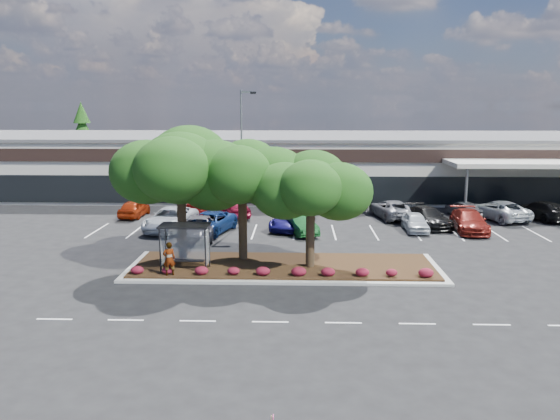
{
  "coord_description": "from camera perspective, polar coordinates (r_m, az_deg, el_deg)",
  "views": [
    {
      "loc": [
        -1.24,
        -26.52,
        9.29
      ],
      "look_at": [
        -2.38,
        8.61,
        2.6
      ],
      "focal_mm": 35.0,
      "sensor_mm": 36.0,
      "label": 1
    }
  ],
  "objects": [
    {
      "name": "car_17",
      "position": [
        50.35,
        25.62,
        -0.02
      ],
      "size": [
        3.75,
        5.81,
        1.57
      ],
      "primitive_type": "imported",
      "rotation": [
        0.0,
        0.0,
        3.46
      ],
      "color": "black",
      "rests_on": "ground"
    },
    {
      "name": "shrub_row",
      "position": [
        29.75,
        0.32,
        -6.39
      ],
      "size": [
        17.0,
        0.8,
        0.5
      ],
      "primitive_type": null,
      "color": "maroon",
      "rests_on": "landscape_island"
    },
    {
      "name": "car_4",
      "position": [
        40.37,
        2.1,
        -1.5
      ],
      "size": [
        2.95,
        4.57,
        1.42
      ],
      "primitive_type": "imported",
      "rotation": [
        0.0,
        0.0,
        0.36
      ],
      "color": "#165121",
      "rests_on": "ground"
    },
    {
      "name": "car_10",
      "position": [
        48.96,
        -8.21,
        0.56
      ],
      "size": [
        2.71,
        5.05,
        1.39
      ],
      "primitive_type": "imported",
      "rotation": [
        0.0,
        0.0,
        2.98
      ],
      "color": "maroon",
      "rests_on": "ground"
    },
    {
      "name": "car_1",
      "position": [
        40.79,
        -7.41,
        -1.36
      ],
      "size": [
        3.97,
        6.08,
        1.56
      ],
      "primitive_type": "imported",
      "rotation": [
        0.0,
        0.0,
        -0.27
      ],
      "color": "navy",
      "rests_on": "ground"
    },
    {
      "name": "island_tree_east",
      "position": [
        30.77,
        3.21,
        -0.06
      ],
      "size": [
        5.8,
        5.8,
        6.5
      ],
      "primitive_type": null,
      "color": "#0E390D",
      "rests_on": "landscape_island"
    },
    {
      "name": "conifer_north_west",
      "position": [
        78.13,
        -19.89,
        6.99
      ],
      "size": [
        4.4,
        4.4,
        10.0
      ],
      "primitive_type": "cone",
      "color": "#0E390D",
      "rests_on": "ground"
    },
    {
      "name": "car_15",
      "position": [
        49.22,
        18.59,
        0.16
      ],
      "size": [
        2.59,
        4.38,
        1.4
      ],
      "primitive_type": "imported",
      "rotation": [
        0.0,
        0.0,
        3.39
      ],
      "color": "#5A5B61",
      "rests_on": "ground"
    },
    {
      "name": "car_7",
      "position": [
        43.51,
        19.16,
        -1.1
      ],
      "size": [
        2.62,
        5.58,
        1.57
      ],
      "primitive_type": "imported",
      "rotation": [
        0.0,
        0.0,
        -0.08
      ],
      "color": "maroon",
      "rests_on": "ground"
    },
    {
      "name": "car_0",
      "position": [
        42.45,
        -11.39,
        -0.92
      ],
      "size": [
        3.7,
        6.39,
        1.68
      ],
      "primitive_type": "imported",
      "rotation": [
        0.0,
        0.0,
        -0.16
      ],
      "color": "silver",
      "rests_on": "ground"
    },
    {
      "name": "car_11",
      "position": [
        46.72,
        -4.72,
        0.27
      ],
      "size": [
        3.41,
        5.08,
        1.61
      ],
      "primitive_type": "imported",
      "rotation": [
        0.0,
        0.0,
        3.5
      ],
      "color": "maroon",
      "rests_on": "ground"
    },
    {
      "name": "light_pole",
      "position": [
        43.02,
        -3.88,
        4.61
      ],
      "size": [
        1.43,
        0.52,
        10.53
      ],
      "rotation": [
        0.0,
        0.0,
        -0.1
      ],
      "color": "#ACACA6",
      "rests_on": "ground"
    },
    {
      "name": "bus_shelter",
      "position": [
        30.92,
        -9.88,
        -2.44
      ],
      "size": [
        2.75,
        1.55,
        2.59
      ],
      "color": "black",
      "rests_on": "landscape_island"
    },
    {
      "name": "car_3",
      "position": [
        41.83,
        1.14,
        -1.03
      ],
      "size": [
        3.65,
        5.68,
        1.46
      ],
      "primitive_type": "imported",
      "rotation": [
        0.0,
        0.0,
        -0.25
      ],
      "color": "navy",
      "rests_on": "ground"
    },
    {
      "name": "lane_markings",
      "position": [
        38.11,
        3.47,
        -3.35
      ],
      "size": [
        33.12,
        20.06,
        0.01
      ],
      "color": "silver",
      "rests_on": "ground"
    },
    {
      "name": "car_14",
      "position": [
        46.96,
        11.57,
        0.1
      ],
      "size": [
        3.62,
        5.94,
        1.54
      ],
      "primitive_type": "imported",
      "rotation": [
        0.0,
        0.0,
        3.35
      ],
      "color": "slate",
      "rests_on": "ground"
    },
    {
      "name": "car_13",
      "position": [
        48.88,
        6.91,
        0.57
      ],
      "size": [
        2.8,
        4.41,
        1.4
      ],
      "primitive_type": "imported",
      "rotation": [
        0.0,
        0.0,
        3.44
      ],
      "color": "#57585E",
      "rests_on": "ground"
    },
    {
      "name": "landscape_island",
      "position": [
        31.87,
        0.42,
        -5.94
      ],
      "size": [
        18.0,
        6.0,
        0.26
      ],
      "color": "#ACACA6",
      "rests_on": "ground"
    },
    {
      "name": "person_waiting",
      "position": [
        30.22,
        -11.51,
        -5.0
      ],
      "size": [
        0.79,
        0.66,
        1.85
      ],
      "primitive_type": "imported",
      "rotation": [
        0.0,
        0.0,
        3.52
      ],
      "color": "#594C47",
      "rests_on": "landscape_island"
    },
    {
      "name": "retail_store",
      "position": [
        60.75,
        3.1,
        4.97
      ],
      "size": [
        80.4,
        25.2,
        6.25
      ],
      "color": "beige",
      "rests_on": "ground"
    },
    {
      "name": "car_5",
      "position": [
        42.46,
        13.95,
        -1.22
      ],
      "size": [
        1.71,
        4.1,
        1.39
      ],
      "primitive_type": "imported",
      "rotation": [
        0.0,
        0.0,
        -0.02
      ],
      "color": "#B4BBC2",
      "rests_on": "ground"
    },
    {
      "name": "car_6",
      "position": [
        44.25,
        15.18,
        -0.71
      ],
      "size": [
        3.5,
        5.66,
        1.53
      ],
      "primitive_type": "imported",
      "rotation": [
        0.0,
        0.0,
        0.28
      ],
      "color": "black",
      "rests_on": "ground"
    },
    {
      "name": "ground",
      "position": [
        28.13,
        4.33,
        -8.54
      ],
      "size": [
        160.0,
        160.0,
        0.0
      ],
      "primitive_type": "plane",
      "color": "black",
      "rests_on": "ground"
    },
    {
      "name": "car_2",
      "position": [
        39.43,
        -8.52,
        -1.86
      ],
      "size": [
        2.57,
        5.43,
        1.5
      ],
      "primitive_type": "imported",
      "rotation": [
        0.0,
        0.0,
        0.01
      ],
      "color": "#5A5A62",
      "rests_on": "ground"
    },
    {
      "name": "car_16",
      "position": [
        48.89,
        21.89,
        -0.01
      ],
      "size": [
        4.3,
        6.31,
        1.6
      ],
      "primitive_type": "imported",
      "rotation": [
        0.0,
        0.0,
        3.45
      ],
      "color": "#B6BDC3",
      "rests_on": "ground"
    },
    {
      "name": "car_9",
      "position": [
        48.11,
        -15.0,
        0.16
      ],
      "size": [
        1.93,
        4.37,
        1.46
      ],
      "primitive_type": "imported",
      "rotation": [
        0.0,
        0.0,
        3.09
      ],
      "color": "#95270B",
      "rests_on": "ground"
    },
    {
      "name": "island_tree_mid",
      "position": [
        32.33,
        -3.95,
        1.19
      ],
      "size": [
        6.6,
        6.6,
        7.32
      ],
      "primitive_type": null,
      "color": "#0E390D",
      "rests_on": "landscape_island"
    },
    {
      "name": "car_12",
      "position": [
        47.66,
        1.79,
        0.45
      ],
      "size": [
        3.99,
        5.57,
        1.5
      ],
      "primitive_type": "imported",
      "rotation": [
        0.0,
        0.0,
        3.55
      ],
      "color": "maroon",
      "rests_on": "ground"
    },
    {
      "name": "island_tree_west",
      "position": [
        32.15,
        -10.3,
        1.5
      ],
      "size": [
        7.2,
        7.2,
        7.89
      ],
      "primitive_type": null,
      "color": "#0E390D",
      "rests_on": "landscape_island"
    }
  ]
}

